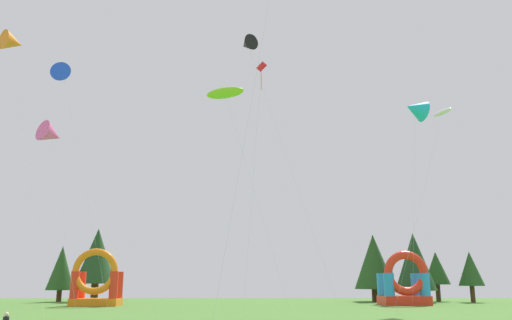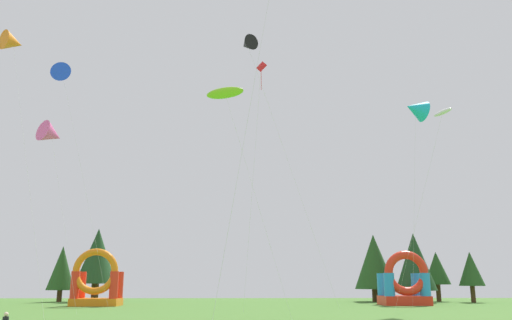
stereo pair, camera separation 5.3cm
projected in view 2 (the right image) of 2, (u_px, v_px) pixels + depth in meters
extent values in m
cone|color=#19B7CC|center=(415.00, 109.00, 57.00)|extent=(3.09, 2.91, 2.78)
cylinder|color=silver|center=(414.00, 207.00, 56.11)|extent=(0.79, 3.17, 21.33)
cylinder|color=silver|center=(249.00, 113.00, 24.27)|extent=(3.37, 2.58, 21.15)
pyramid|color=red|center=(261.00, 66.00, 46.39)|extent=(0.89, 0.75, 0.84)
cylinder|color=red|center=(261.00, 78.00, 46.18)|extent=(0.04, 0.04, 2.20)
cylinder|color=silver|center=(252.00, 193.00, 47.65)|extent=(1.53, 7.58, 21.62)
cone|color=black|center=(247.00, 44.00, 51.12)|extent=(2.15, 2.12, 1.64)
cylinder|color=silver|center=(294.00, 178.00, 51.33)|extent=(9.39, 6.25, 25.69)
cone|color=orange|center=(13.00, 42.00, 47.07)|extent=(2.52, 2.50, 1.88)
cylinder|color=silver|center=(27.00, 164.00, 41.46)|extent=(7.38, 6.10, 24.05)
cone|color=blue|center=(63.00, 75.00, 54.82)|extent=(2.27, 2.16, 2.21)
cylinder|color=silver|center=(85.00, 188.00, 52.38)|extent=(6.29, 0.49, 24.13)
cone|color=#EA599E|center=(51.00, 134.00, 54.64)|extent=(3.43, 3.47, 2.75)
cylinder|color=silver|center=(63.00, 217.00, 50.68)|extent=(5.35, 4.09, 17.97)
ellipsoid|color=white|center=(443.00, 112.00, 47.47)|extent=(1.67, 2.22, 0.76)
cylinder|color=silver|center=(418.00, 215.00, 48.89)|extent=(3.53, 7.18, 17.98)
ellipsoid|color=#8CD826|center=(225.00, 93.00, 39.31)|extent=(3.07, 1.81, 1.18)
cylinder|color=silver|center=(257.00, 202.00, 36.91)|extent=(4.88, 1.13, 16.82)
sphere|color=beige|center=(6.00, 314.00, 23.41)|extent=(0.20, 0.20, 0.20)
cube|color=orange|center=(96.00, 302.00, 60.70)|extent=(5.49, 3.54, 0.86)
cylinder|color=red|center=(75.00, 285.00, 59.87)|extent=(0.99, 0.99, 3.08)
cylinder|color=red|center=(114.00, 285.00, 59.95)|extent=(0.99, 0.99, 3.08)
cylinder|color=red|center=(82.00, 285.00, 62.35)|extent=(0.99, 0.99, 3.08)
cylinder|color=red|center=(119.00, 285.00, 62.44)|extent=(0.99, 0.99, 3.08)
torus|color=orange|center=(95.00, 271.00, 60.26)|extent=(5.29, 0.79, 5.29)
cube|color=red|center=(404.00, 300.00, 62.70)|extent=(5.53, 4.45, 1.08)
cylinder|color=#268CD8|center=(389.00, 285.00, 61.53)|extent=(1.25, 1.25, 2.70)
cylinder|color=#268CD8|center=(425.00, 285.00, 61.61)|extent=(1.25, 1.25, 2.70)
cylinder|color=#268CD8|center=(382.00, 284.00, 64.65)|extent=(1.25, 1.25, 2.70)
cylinder|color=#268CD8|center=(416.00, 284.00, 64.73)|extent=(1.25, 1.25, 2.70)
torus|color=red|center=(406.00, 273.00, 61.88)|extent=(5.28, 1.00, 5.28)
cylinder|color=#4C331E|center=(59.00, 296.00, 71.53)|extent=(0.68, 0.68, 1.60)
cone|color=#234C1E|center=(62.00, 268.00, 72.40)|extent=(3.77, 3.77, 6.04)
cylinder|color=#4C331E|center=(95.00, 293.00, 71.70)|extent=(0.99, 0.99, 2.49)
cone|color=#1E4221|center=(97.00, 256.00, 72.84)|extent=(5.50, 5.50, 7.62)
cylinder|color=#4C331E|center=(376.00, 295.00, 72.25)|extent=(1.02, 1.02, 1.74)
cone|color=#234C1E|center=(374.00, 261.00, 73.30)|extent=(5.67, 5.67, 7.58)
cylinder|color=#4C331E|center=(417.00, 297.00, 68.19)|extent=(0.97, 0.97, 1.61)
cone|color=#1E4221|center=(415.00, 261.00, 69.23)|extent=(5.38, 5.38, 7.53)
cylinder|color=#4C331E|center=(439.00, 293.00, 73.08)|extent=(0.66, 0.66, 2.35)
cone|color=#234C1E|center=(437.00, 268.00, 73.87)|extent=(3.64, 3.64, 4.57)
cylinder|color=#4C331E|center=(473.00, 294.00, 69.88)|extent=(0.61, 0.61, 2.19)
cone|color=#234C1E|center=(471.00, 269.00, 70.65)|extent=(3.40, 3.40, 4.58)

